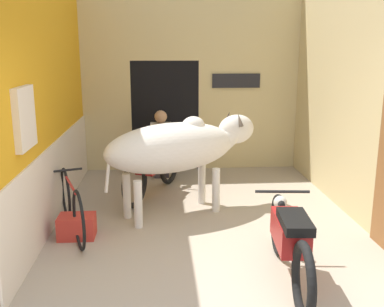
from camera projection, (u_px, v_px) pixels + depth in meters
The scene contains 11 objects.
ground_plane at pixel (228, 305), 4.07m from camera, with size 30.00×30.00×0.00m, color tan.
wall_left_shopfront at pixel (43, 84), 5.79m from camera, with size 0.25×4.73×3.75m.
wall_back_with_doorway at pixel (180, 88), 8.56m from camera, with size 4.01×0.93×3.75m.
wall_right_with_door at pixel (359, 80), 6.04m from camera, with size 0.22×4.73×3.75m.
cow at pixel (179, 147), 6.12m from camera, with size 2.31×1.48×1.38m.
motorcycle_near at pixel (290, 239), 4.40m from camera, with size 0.58×1.92×0.79m.
motorcycle_far at pixel (153, 166), 7.03m from camera, with size 0.92×1.81×0.81m.
bicycle at pixel (72, 205), 5.59m from camera, with size 0.66×1.66×0.72m.
shopkeeper_seated at pixel (161, 141), 8.04m from camera, with size 0.37×0.34×1.19m.
plastic_stool at pixel (140, 161), 8.31m from camera, with size 0.33×0.33×0.42m.
crate at pixel (77, 226), 5.49m from camera, with size 0.44×0.32×0.28m.
Camera 1 is at (-0.59, -3.61, 2.28)m, focal length 42.00 mm.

